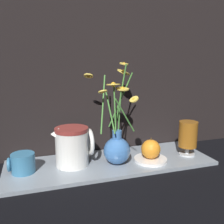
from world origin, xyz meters
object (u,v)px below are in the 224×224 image
object	(u,v)px
ceramic_pitcher	(73,145)
tea_glass	(188,135)
vase_with_flowers	(117,145)
orange_fruit	(151,149)
yellow_mug	(22,163)

from	to	relation	value
ceramic_pitcher	tea_glass	bearing A→B (deg)	-5.40
vase_with_flowers	ceramic_pitcher	xyz separation A→B (m)	(-0.15, 0.04, 0.00)
tea_glass	ceramic_pitcher	bearing A→B (deg)	174.60
tea_glass	orange_fruit	xyz separation A→B (m)	(-0.16, -0.01, -0.03)
yellow_mug	orange_fruit	bearing A→B (deg)	-5.34
ceramic_pitcher	orange_fruit	distance (m)	0.27
vase_with_flowers	tea_glass	world-z (taller)	vase_with_flowers
ceramic_pitcher	orange_fruit	bearing A→B (deg)	-10.88
orange_fruit	vase_with_flowers	bearing A→B (deg)	172.33
ceramic_pitcher	tea_glass	xyz separation A→B (m)	(0.43, -0.04, 0.01)
vase_with_flowers	yellow_mug	bearing A→B (deg)	175.58
ceramic_pitcher	tea_glass	size ratio (longest dim) A/B	1.09
ceramic_pitcher	orange_fruit	size ratio (longest dim) A/B	1.86
yellow_mug	ceramic_pitcher	size ratio (longest dim) A/B	0.59
tea_glass	vase_with_flowers	bearing A→B (deg)	178.95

